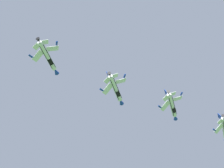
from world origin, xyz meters
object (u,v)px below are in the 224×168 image
Objects in this scene: fighter_jet_left_wing at (172,106)px; fighter_jet_left_outer at (48,57)px; fighter_jet_lead at (224,128)px; fighter_jet_right_wing at (116,89)px.

fighter_jet_left_wing is 48.54m from fighter_jet_left_outer.
fighter_jet_left_outer reaches higher than fighter_jet_left_wing.
fighter_jet_lead is at bearing 43.20° from fighter_jet_left_outer.
fighter_jet_left_outer reaches higher than fighter_jet_right_wing.
fighter_jet_right_wing is at bearing -137.27° from fighter_jet_lead.
fighter_jet_left_wing is at bearing 42.54° from fighter_jet_left_outer.
fighter_jet_lead is 1.00× the size of fighter_jet_right_wing.
fighter_jet_right_wing is at bearing 44.05° from fighter_jet_left_outer.
fighter_jet_left_outer is at bearing -137.46° from fighter_jet_left_wing.
fighter_jet_right_wing is (-22.92, 0.64, -0.59)m from fighter_jet_left_wing.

